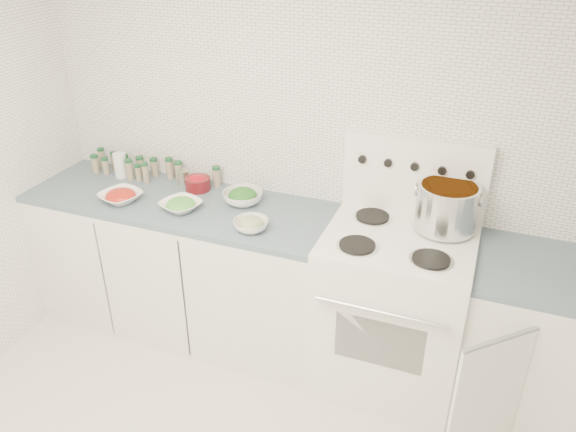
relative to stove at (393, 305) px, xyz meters
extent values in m
cube|color=white|center=(-0.48, 0.32, 0.75)|extent=(3.50, 0.02, 2.50)
cube|color=white|center=(-1.30, 0.00, -0.06)|extent=(1.85, 0.62, 0.86)
cube|color=#4A5B6F|center=(-1.30, 0.00, 0.39)|extent=(1.85, 0.62, 0.03)
cube|color=white|center=(0.00, -0.01, -0.04)|extent=(0.76, 0.65, 0.92)
cube|color=black|center=(0.00, -0.33, 0.00)|extent=(0.45, 0.01, 0.28)
cylinder|color=silver|center=(0.00, -0.37, 0.22)|extent=(0.65, 0.02, 0.02)
cube|color=white|center=(0.00, -0.01, 0.43)|extent=(0.76, 0.65, 0.01)
cube|color=white|center=(0.00, 0.28, 0.65)|extent=(0.76, 0.06, 0.43)
cylinder|color=silver|center=(-0.18, -0.17, 0.44)|extent=(0.21, 0.21, 0.01)
cylinder|color=black|center=(-0.18, -0.17, 0.45)|extent=(0.18, 0.18, 0.01)
cylinder|color=silver|center=(0.18, -0.17, 0.44)|extent=(0.21, 0.21, 0.01)
cylinder|color=black|center=(0.18, -0.17, 0.45)|extent=(0.18, 0.18, 0.01)
cylinder|color=silver|center=(-0.18, 0.15, 0.44)|extent=(0.21, 0.21, 0.01)
cylinder|color=black|center=(-0.18, 0.15, 0.45)|extent=(0.18, 0.18, 0.01)
cylinder|color=silver|center=(0.18, 0.15, 0.44)|extent=(0.21, 0.21, 0.01)
cylinder|color=black|center=(0.18, 0.15, 0.45)|extent=(0.18, 0.18, 0.01)
cylinder|color=black|center=(-0.28, 0.25, 0.72)|extent=(0.04, 0.02, 0.04)
cylinder|color=black|center=(-0.14, 0.25, 0.72)|extent=(0.04, 0.02, 0.04)
cylinder|color=black|center=(0.00, 0.25, 0.72)|extent=(0.04, 0.02, 0.04)
cylinder|color=black|center=(0.14, 0.25, 0.72)|extent=(0.04, 0.02, 0.04)
cylinder|color=black|center=(0.28, 0.25, 0.72)|extent=(0.04, 0.02, 0.04)
cube|color=white|center=(0.82, 0.00, -0.06)|extent=(0.89, 0.62, 0.86)
cube|color=#4A5B6F|center=(0.82, 0.00, 0.39)|extent=(0.89, 0.62, 0.03)
cube|color=white|center=(0.53, -0.44, -0.07)|extent=(0.30, 0.29, 0.70)
cylinder|color=silver|center=(0.19, 0.15, 0.57)|extent=(0.31, 0.31, 0.24)
cylinder|color=orange|center=(0.19, 0.15, 0.67)|extent=(0.28, 0.28, 0.03)
torus|color=silver|center=(0.03, 0.15, 0.64)|extent=(0.01, 0.08, 0.08)
torus|color=silver|center=(0.36, 0.15, 0.64)|extent=(0.01, 0.08, 0.08)
imported|color=white|center=(-1.61, -0.12, 0.43)|extent=(0.29, 0.29, 0.06)
ellipsoid|color=#B92F0F|center=(-1.61, -0.12, 0.44)|extent=(0.17, 0.17, 0.07)
imported|color=white|center=(-1.23, -0.09, 0.43)|extent=(0.28, 0.28, 0.05)
ellipsoid|color=#44862C|center=(-1.23, -0.09, 0.44)|extent=(0.16, 0.16, 0.07)
imported|color=white|center=(-0.94, 0.11, 0.44)|extent=(0.27, 0.27, 0.07)
ellipsoid|color=#1C5317|center=(-0.94, 0.11, 0.46)|extent=(0.17, 0.17, 0.07)
imported|color=white|center=(-0.76, -0.16, 0.43)|extent=(0.21, 0.21, 0.06)
ellipsoid|color=#324E1F|center=(-0.76, -0.16, 0.45)|extent=(0.13, 0.13, 0.06)
cylinder|color=#570E13|center=(-1.27, 0.18, 0.44)|extent=(0.15, 0.15, 0.08)
ellipsoid|color=#A80B1E|center=(-1.27, 0.18, 0.47)|extent=(0.11, 0.11, 0.06)
cylinder|color=white|center=(-1.82, 0.17, 0.48)|extent=(0.08, 0.08, 0.16)
cylinder|color=#9F9986|center=(-1.39, 0.22, 0.45)|extent=(0.09, 0.09, 0.09)
cylinder|color=gray|center=(-2.02, 0.25, 0.46)|extent=(0.04, 0.04, 0.12)
cylinder|color=#144826|center=(-2.02, 0.25, 0.53)|extent=(0.04, 0.04, 0.02)
cylinder|color=gray|center=(-1.92, 0.25, 0.46)|extent=(0.04, 0.04, 0.10)
cylinder|color=#144826|center=(-1.92, 0.25, 0.52)|extent=(0.05, 0.05, 0.02)
cylinder|color=gray|center=(-1.84, 0.26, 0.45)|extent=(0.04, 0.04, 0.09)
cylinder|color=#144826|center=(-1.84, 0.26, 0.51)|extent=(0.04, 0.04, 0.02)
cylinder|color=gray|center=(-1.72, 0.24, 0.46)|extent=(0.05, 0.05, 0.11)
cylinder|color=#144826|center=(-1.72, 0.24, 0.52)|extent=(0.05, 0.05, 0.02)
cylinder|color=gray|center=(-1.63, 0.26, 0.45)|extent=(0.05, 0.05, 0.10)
cylinder|color=#144826|center=(-1.63, 0.26, 0.51)|extent=(0.05, 0.05, 0.02)
cylinder|color=gray|center=(-1.51, 0.26, 0.46)|extent=(0.05, 0.05, 0.12)
cylinder|color=#144826|center=(-1.51, 0.26, 0.53)|extent=(0.05, 0.05, 0.02)
cylinder|color=gray|center=(-1.45, 0.26, 0.46)|extent=(0.05, 0.05, 0.11)
cylinder|color=#144826|center=(-1.45, 0.26, 0.52)|extent=(0.05, 0.05, 0.02)
cylinder|color=gray|center=(-1.18, 0.26, 0.46)|extent=(0.05, 0.05, 0.11)
cylinder|color=#144826|center=(-1.18, 0.26, 0.53)|extent=(0.05, 0.05, 0.02)
cylinder|color=gray|center=(-2.01, 0.17, 0.46)|extent=(0.05, 0.05, 0.10)
cylinder|color=#144826|center=(-2.01, 0.17, 0.52)|extent=(0.05, 0.05, 0.02)
cylinder|color=gray|center=(-1.94, 0.17, 0.45)|extent=(0.04, 0.04, 0.10)
cylinder|color=#144826|center=(-1.94, 0.17, 0.51)|extent=(0.04, 0.04, 0.02)
cylinder|color=gray|center=(-1.74, 0.15, 0.46)|extent=(0.05, 0.05, 0.12)
cylinder|color=#144826|center=(-1.74, 0.15, 0.53)|extent=(0.05, 0.05, 0.02)
cylinder|color=gray|center=(-1.68, 0.16, 0.45)|extent=(0.04, 0.04, 0.09)
cylinder|color=#144826|center=(-1.68, 0.16, 0.50)|extent=(0.04, 0.04, 0.02)
cylinder|color=gray|center=(-1.62, 0.15, 0.46)|extent=(0.04, 0.04, 0.11)
cylinder|color=#144826|center=(-1.62, 0.15, 0.53)|extent=(0.04, 0.04, 0.02)
camera|label=1|loc=(0.35, -2.50, 1.89)|focal=35.00mm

